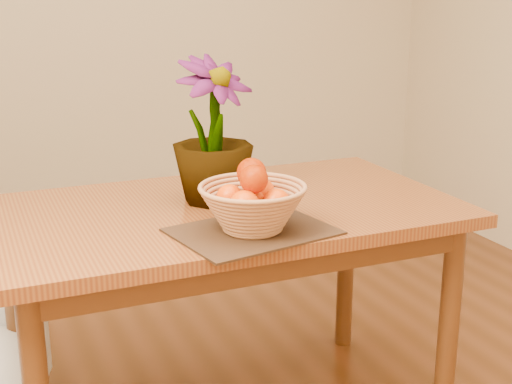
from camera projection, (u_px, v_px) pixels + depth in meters
name	position (u px, v px, depth m)	size (l,w,h in m)	color
table	(226.00, 232.00, 2.20)	(1.40, 0.80, 0.75)	brown
placemat	(253.00, 231.00, 1.93)	(0.41, 0.31, 0.01)	#3B2415
wicker_basket	(253.00, 210.00, 1.91)	(0.29, 0.29, 0.12)	#BC7C4E
orange_pile	(253.00, 188.00, 1.90)	(0.17, 0.18, 0.14)	#FF6004
potted_plant	(213.00, 131.00, 2.15)	(0.25, 0.25, 0.44)	#1D4413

